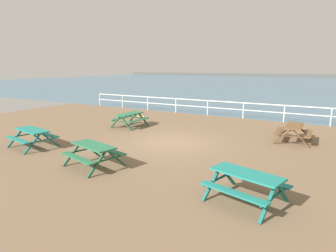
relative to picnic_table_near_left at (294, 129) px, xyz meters
The scene contains 10 objects.
ground_plane 5.73m from the picnic_table_near_left, 149.65° to the right, with size 30.00×24.00×0.20m, color brown.
sea_band 50.12m from the picnic_table_near_left, 95.62° to the left, with size 142.00×90.00×0.01m, color #476B84.
distant_shoreline 93.01m from the picnic_table_near_left, 93.03° to the left, with size 142.00×6.00×1.80m, color #4C4C47.
seaward_railing 6.92m from the picnic_table_near_left, 135.22° to the left, with size 23.07×0.07×1.08m.
picnic_table_near_left is the anchor object (origin of this frame).
picnic_table_near_right 8.98m from the picnic_table_near_left, 128.65° to the right, with size 2.10×1.88×0.80m.
picnic_table_mid_centre 8.66m from the picnic_table_near_left, behind, with size 1.60×1.85×0.80m.
picnic_table_far_left 7.05m from the picnic_table_near_left, 92.85° to the right, with size 2.12×1.91×0.80m.
picnic_table_far_right 11.62m from the picnic_table_near_left, 145.85° to the right, with size 2.03×1.80×0.80m.
rope_coil 9.89m from the picnic_table_near_left, behind, with size 0.55×0.55×0.11m, color tan.
Camera 1 is at (6.18, -11.00, 3.39)m, focal length 30.31 mm.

